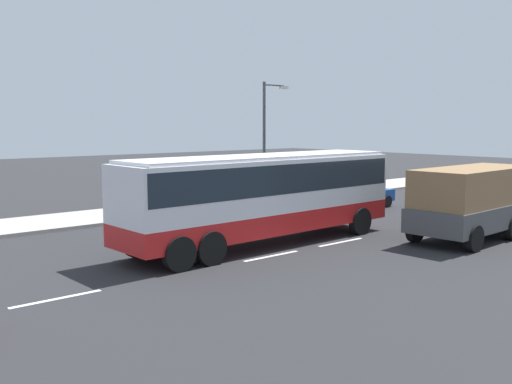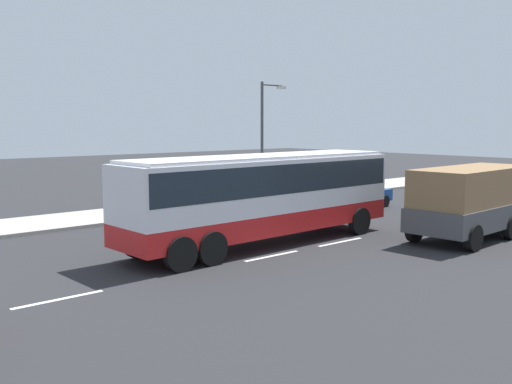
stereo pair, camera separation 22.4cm
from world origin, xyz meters
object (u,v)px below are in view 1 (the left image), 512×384
Objects in this scene: coach_bus at (264,189)px; street_lamp at (267,134)px; car_blue_saloon at (355,194)px; pedestrian_near_curb at (277,184)px; cargo_truck at (486,197)px.

street_lamp is (6.92, 7.67, 1.87)m from coach_bus.
coach_bus is 10.50m from street_lamp.
street_lamp is at bearing 126.10° from car_blue_saloon.
coach_bus is 11.89m from pedestrian_near_curb.
coach_bus is at bearing -44.39° from pedestrian_near_curb.
cargo_truck reaches higher than pedestrian_near_curb.
car_blue_saloon is 0.66× the size of street_lamp.
cargo_truck is at bearing -102.29° from car_blue_saloon.
car_blue_saloon is (1.81, 8.24, -0.79)m from cargo_truck.
street_lamp reaches higher than coach_bus.
coach_bus is 10.53m from car_blue_saloon.
car_blue_saloon is (9.73, 3.79, -1.30)m from coach_bus.
coach_bus is 1.78× the size of street_lamp.
pedestrian_near_curb is (0.43, 12.85, -0.51)m from cargo_truck.
car_blue_saloon is at bearing 17.13° from pedestrian_near_curb.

